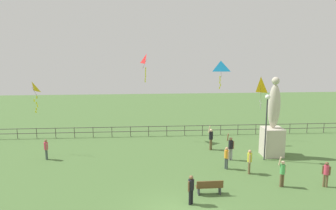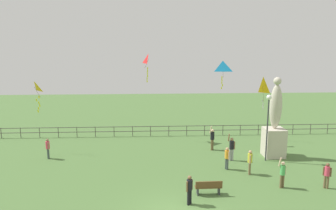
# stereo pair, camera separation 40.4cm
# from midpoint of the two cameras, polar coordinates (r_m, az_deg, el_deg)

# --- Properties ---
(statue_monument) EXTENTS (1.46, 1.46, 5.97)m
(statue_monument) POSITION_cam_midpoint_polar(r_m,az_deg,el_deg) (25.38, 17.56, -4.07)
(statue_monument) COLOR beige
(statue_monument) RESTS_ON ground_plane
(lamppost) EXTENTS (0.36, 0.36, 4.83)m
(lamppost) POSITION_cam_midpoint_polar(r_m,az_deg,el_deg) (23.93, 16.56, -1.42)
(lamppost) COLOR #38383D
(lamppost) RESTS_ON ground_plane
(park_bench) EXTENTS (1.51, 0.43, 0.85)m
(park_bench) POSITION_cam_midpoint_polar(r_m,az_deg,el_deg) (18.72, 6.70, -14.12)
(park_bench) COLOR brown
(park_bench) RESTS_ON ground_plane
(person_0) EXTENTS (0.51, 0.30, 1.87)m
(person_0) POSITION_cam_midpoint_polar(r_m,az_deg,el_deg) (20.42, 18.99, -11.04)
(person_0) COLOR brown
(person_0) RESTS_ON ground_plane
(person_1) EXTENTS (0.28, 0.43, 1.54)m
(person_1) POSITION_cam_midpoint_polar(r_m,az_deg,el_deg) (22.27, 9.76, -8.93)
(person_1) COLOR #3F4C47
(person_1) RESTS_ON ground_plane
(person_2) EXTENTS (0.28, 0.40, 1.52)m
(person_2) POSITION_cam_midpoint_polar(r_m,az_deg,el_deg) (25.36, -21.14, -7.09)
(person_2) COLOR #3F4C47
(person_2) RESTS_ON ground_plane
(person_3) EXTENTS (0.41, 0.30, 1.55)m
(person_3) POSITION_cam_midpoint_polar(r_m,az_deg,el_deg) (21.36, 25.63, -10.70)
(person_3) COLOR brown
(person_3) RESTS_ON ground_plane
(person_4) EXTENTS (0.37, 0.36, 1.60)m
(person_4) POSITION_cam_midpoint_polar(r_m,az_deg,el_deg) (17.41, 3.40, -14.38)
(person_4) COLOR black
(person_4) RESTS_ON ground_plane
(person_5) EXTENTS (0.46, 0.46, 2.01)m
(person_5) POSITION_cam_midpoint_polar(r_m,az_deg,el_deg) (25.99, 7.14, -5.71)
(person_5) COLOR brown
(person_5) RESTS_ON ground_plane
(person_6) EXTENTS (0.30, 0.48, 1.61)m
(person_6) POSITION_cam_midpoint_polar(r_m,az_deg,el_deg) (21.78, 13.66, -9.42)
(person_6) COLOR brown
(person_6) RESTS_ON ground_plane
(person_7) EXTENTS (0.53, 0.32, 2.00)m
(person_7) POSITION_cam_midpoint_polar(r_m,az_deg,el_deg) (23.94, 10.50, -7.25)
(person_7) COLOR #99999E
(person_7) RESTS_ON ground_plane
(kite_0) EXTENTS (0.91, 0.95, 2.42)m
(kite_0) POSITION_cam_midpoint_polar(r_m,az_deg,el_deg) (26.37, -23.22, 2.65)
(kite_0) COLOR yellow
(kite_1) EXTENTS (0.85, 0.79, 2.88)m
(kite_1) POSITION_cam_midpoint_polar(r_m,az_deg,el_deg) (28.86, 15.62, 3.23)
(kite_1) COLOR yellow
(kite_2) EXTENTS (0.69, 1.08, 2.43)m
(kite_2) POSITION_cam_midpoint_polar(r_m,az_deg,el_deg) (27.95, -4.22, 7.89)
(kite_2) COLOR red
(kite_3) EXTENTS (1.11, 0.69, 2.30)m
(kite_3) POSITION_cam_midpoint_polar(r_m,az_deg,el_deg) (27.50, 8.85, 6.56)
(kite_3) COLOR #198CD1
(waterfront_railing) EXTENTS (36.02, 0.06, 0.95)m
(waterfront_railing) POSITION_cam_midpoint_polar(r_m,az_deg,el_deg) (29.71, -2.03, -4.31)
(waterfront_railing) COLOR #4C4742
(waterfront_railing) RESTS_ON ground_plane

